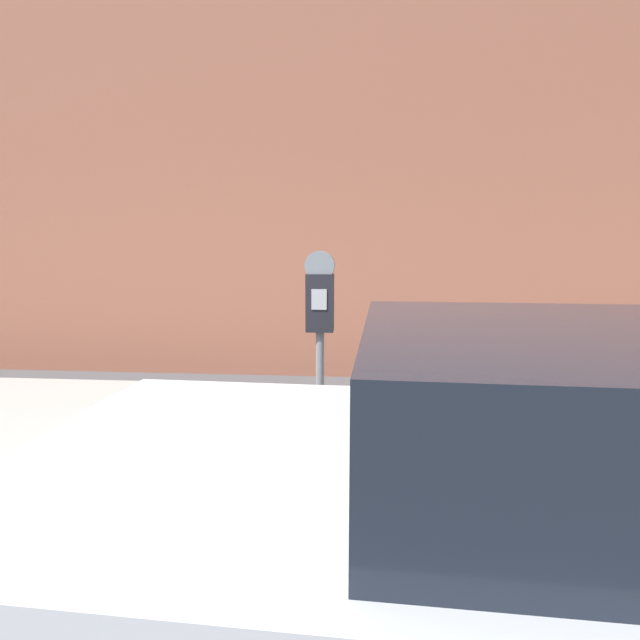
# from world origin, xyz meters

# --- Properties ---
(ground_plane) EXTENTS (60.00, 60.00, 0.00)m
(ground_plane) POSITION_xyz_m (0.00, 0.00, 0.00)
(ground_plane) COLOR #515154
(sidewalk) EXTENTS (24.00, 2.80, 0.15)m
(sidewalk) POSITION_xyz_m (0.00, 2.20, 0.07)
(sidewalk) COLOR #ADAAA3
(sidewalk) RESTS_ON ground_plane
(building_facade) EXTENTS (24.00, 0.30, 5.76)m
(building_facade) POSITION_xyz_m (0.00, 4.74, 2.88)
(building_facade) COLOR #935642
(building_facade) RESTS_ON ground_plane
(parking_meter) EXTENTS (0.18, 0.13, 1.54)m
(parking_meter) POSITION_xyz_m (0.10, 1.04, 1.27)
(parking_meter) COLOR slate
(parking_meter) RESTS_ON sidewalk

